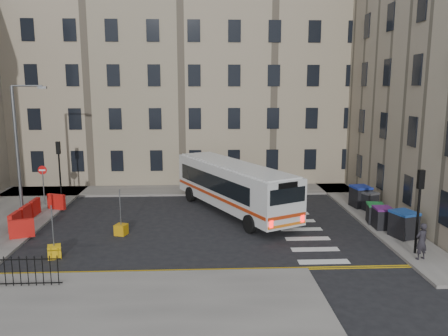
{
  "coord_description": "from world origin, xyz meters",
  "views": [
    {
      "loc": [
        -1.6,
        -25.05,
        8.01
      ],
      "look_at": [
        -0.28,
        2.25,
        3.0
      ],
      "focal_mm": 35.0,
      "sensor_mm": 36.0,
      "label": 1
    }
  ],
  "objects": [
    {
      "name": "bollard_yellow",
      "position": [
        -8.77,
        -4.87,
        0.3
      ],
      "size": [
        0.75,
        0.75,
        0.6
      ],
      "primitive_type": "cube",
      "rotation": [
        0.0,
        0.0,
        0.31
      ],
      "color": "#E4AA0C",
      "rests_on": "ground"
    },
    {
      "name": "wheelie_bin_e",
      "position": [
        8.92,
        2.91,
        0.86
      ],
      "size": [
        1.31,
        1.45,
        1.42
      ],
      "rotation": [
        0.0,
        0.0,
        0.16
      ],
      "color": "black",
      "rests_on": "pavement_east"
    },
    {
      "name": "bollard_chevron",
      "position": [
        -6.18,
        -1.67,
        0.3
      ],
      "size": [
        0.76,
        0.76,
        0.6
      ],
      "primitive_type": "cube",
      "rotation": [
        0.0,
        0.0,
        -0.32
      ],
      "color": "#C0850B",
      "rests_on": "ground"
    },
    {
      "name": "roadworks_barriers",
      "position": [
        -11.84,
        0.5,
        0.65
      ],
      "size": [
        1.66,
        6.26,
        1.0
      ],
      "color": "red",
      "rests_on": "pavement_west"
    },
    {
      "name": "traffic_light_nw",
      "position": [
        -12.0,
        6.5,
        2.87
      ],
      "size": [
        0.28,
        0.22,
        4.1
      ],
      "color": "black",
      "rests_on": "pavement_west"
    },
    {
      "name": "pavement_north",
      "position": [
        -6.0,
        8.6,
        0.07
      ],
      "size": [
        36.0,
        3.2,
        0.15
      ],
      "primitive_type": "cube",
      "color": "slate",
      "rests_on": "ground"
    },
    {
      "name": "wheelie_bin_d",
      "position": [
        9.22,
        2.24,
        0.75
      ],
      "size": [
        1.26,
        1.34,
        1.18
      ],
      "rotation": [
        0.0,
        0.0,
        0.37
      ],
      "color": "black",
      "rests_on": "pavement_east"
    },
    {
      "name": "wheelie_bin_a",
      "position": [
        9.07,
        -3.18,
        0.86
      ],
      "size": [
        1.44,
        1.55,
        1.41
      ],
      "rotation": [
        0.0,
        0.0,
        0.3
      ],
      "color": "black",
      "rests_on": "pavement_east"
    },
    {
      "name": "wheelie_bin_c",
      "position": [
        8.52,
        -0.65,
        0.74
      ],
      "size": [
        1.1,
        1.21,
        1.17
      ],
      "rotation": [
        0.0,
        0.0,
        -0.18
      ],
      "color": "black",
      "rests_on": "pavement_east"
    },
    {
      "name": "ground",
      "position": [
        0.0,
        0.0,
        0.0
      ],
      "size": [
        120.0,
        120.0,
        0.0
      ],
      "primitive_type": "plane",
      "color": "black",
      "rests_on": "ground"
    },
    {
      "name": "pavement_sw",
      "position": [
        -7.0,
        -10.0,
        0.07
      ],
      "size": [
        20.0,
        6.0,
        0.15
      ],
      "primitive_type": "cube",
      "color": "slate",
      "rests_on": "ground"
    },
    {
      "name": "streetlamp",
      "position": [
        -13.0,
        2.0,
        4.34
      ],
      "size": [
        0.5,
        0.22,
        8.14
      ],
      "color": "#595B5E",
      "rests_on": "pavement_west"
    },
    {
      "name": "traffic_light_east",
      "position": [
        8.6,
        -5.5,
        2.87
      ],
      "size": [
        0.28,
        0.22,
        4.1
      ],
      "color": "black",
      "rests_on": "pavement_east"
    },
    {
      "name": "pavement_east",
      "position": [
        9.0,
        4.0,
        0.07
      ],
      "size": [
        2.4,
        26.0,
        0.15
      ],
      "primitive_type": "cube",
      "color": "slate",
      "rests_on": "ground"
    },
    {
      "name": "wheelie_bin_b",
      "position": [
        8.55,
        -1.66,
        0.77
      ],
      "size": [
        1.0,
        1.14,
        1.23
      ],
      "rotation": [
        0.0,
        0.0,
        -0.04
      ],
      "color": "black",
      "rests_on": "pavement_east"
    },
    {
      "name": "no_entry_north",
      "position": [
        -12.5,
        4.5,
        2.08
      ],
      "size": [
        0.6,
        0.08,
        3.0
      ],
      "color": "#595B5E",
      "rests_on": "pavement_west"
    },
    {
      "name": "terrace_north",
      "position": [
        -7.0,
        15.5,
        8.62
      ],
      "size": [
        38.3,
        10.8,
        17.2
      ],
      "color": "gray",
      "rests_on": "ground"
    },
    {
      "name": "pedestrian",
      "position": [
        8.48,
        -6.25,
        1.02
      ],
      "size": [
        0.74,
        0.6,
        1.75
      ],
      "primitive_type": "imported",
      "rotation": [
        0.0,
        0.0,
        3.46
      ],
      "color": "black",
      "rests_on": "pavement_east"
    },
    {
      "name": "bus",
      "position": [
        0.33,
        2.55,
        1.82
      ],
      "size": [
        7.45,
        11.5,
        3.15
      ],
      "rotation": [
        0.0,
        0.0,
        0.46
      ],
      "color": "silver",
      "rests_on": "ground"
    }
  ]
}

